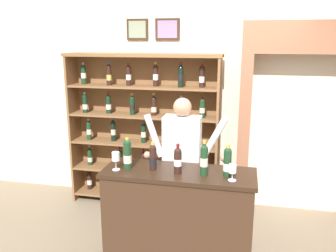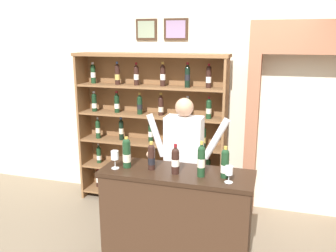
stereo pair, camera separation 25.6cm
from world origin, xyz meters
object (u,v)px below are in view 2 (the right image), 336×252
at_px(tasting_bottle_chianti, 225,163).
at_px(wine_glass_left, 115,156).
at_px(tasting_counter, 176,221).
at_px(tasting_bottle_prosecco, 176,160).
at_px(wine_shelf, 151,126).
at_px(shopkeeper, 184,157).
at_px(wine_glass_spare, 229,172).
at_px(tasting_bottle_grappa, 151,157).
at_px(tasting_bottle_super_tuscan, 201,160).
at_px(tasting_bottle_bianco, 127,153).

relative_size(tasting_bottle_chianti, wine_glass_left, 1.66).
xyz_separation_m(tasting_counter, tasting_bottle_prosecco, (0.01, -0.05, 0.64)).
distance_m(wine_shelf, shopkeeper, 1.09).
bearing_deg(wine_glass_spare, wine_shelf, 129.66).
relative_size(shopkeeper, tasting_bottle_chianti, 5.66).
height_order(tasting_bottle_grappa, tasting_bottle_prosecco, tasting_bottle_prosecco).
height_order(wine_shelf, wine_glass_spare, wine_shelf).
bearing_deg(tasting_bottle_super_tuscan, tasting_bottle_prosecco, 179.17).
relative_size(tasting_bottle_bianco, tasting_bottle_prosecco, 1.08).
bearing_deg(tasting_bottle_chianti, wine_shelf, 130.56).
relative_size(tasting_counter, tasting_bottle_prosecco, 5.11).
height_order(tasting_counter, tasting_bottle_prosecco, tasting_bottle_prosecco).
distance_m(wine_shelf, tasting_bottle_bianco, 1.40).
xyz_separation_m(tasting_counter, tasting_bottle_grappa, (-0.24, -0.01, 0.64)).
height_order(tasting_bottle_chianti, wine_glass_spare, tasting_bottle_chianti).
bearing_deg(tasting_bottle_prosecco, tasting_bottle_super_tuscan, -0.83).
height_order(wine_shelf, wine_glass_left, wine_shelf).
bearing_deg(tasting_bottle_grappa, tasting_bottle_super_tuscan, -4.52).
height_order(wine_shelf, tasting_bottle_super_tuscan, wine_shelf).
bearing_deg(shopkeeper, tasting_bottle_grappa, -110.63).
bearing_deg(tasting_bottle_chianti, tasting_counter, 178.13).
bearing_deg(wine_glass_spare, shopkeeper, 132.18).
height_order(tasting_bottle_bianco, tasting_bottle_super_tuscan, tasting_bottle_super_tuscan).
bearing_deg(tasting_bottle_super_tuscan, tasting_bottle_chianti, 9.80).
bearing_deg(wine_shelf, tasting_counter, -61.94).
height_order(tasting_bottle_bianco, tasting_bottle_grappa, tasting_bottle_bianco).
bearing_deg(tasting_counter, tasting_bottle_prosecco, -82.14).
xyz_separation_m(wine_shelf, tasting_bottle_super_tuscan, (0.96, -1.40, 0.10)).
bearing_deg(tasting_bottle_chianti, shopkeeper, 134.84).
xyz_separation_m(tasting_bottle_bianco, tasting_bottle_chianti, (0.93, 0.01, -0.01)).
relative_size(tasting_bottle_grappa, tasting_bottle_super_tuscan, 0.83).
distance_m(tasting_bottle_bianco, tasting_bottle_prosecco, 0.49).
relative_size(wine_shelf, tasting_bottle_prosecco, 7.32).
bearing_deg(wine_glass_spare, tasting_counter, 166.59).
xyz_separation_m(tasting_counter, tasting_bottle_super_tuscan, (0.24, -0.05, 0.66)).
distance_m(tasting_bottle_chianti, wine_glass_left, 1.02).
bearing_deg(tasting_counter, wine_glass_left, -171.21).
xyz_separation_m(wine_shelf, tasting_bottle_grappa, (0.48, -1.36, 0.07)).
xyz_separation_m(tasting_bottle_chianti, wine_glass_spare, (0.05, -0.10, -0.03)).
bearing_deg(tasting_bottle_bianco, tasting_bottle_prosecco, -2.24).
bearing_deg(wine_shelf, tasting_bottle_prosecco, -62.53).
bearing_deg(wine_glass_spare, tasting_bottle_grappa, 171.76).
relative_size(shopkeeper, wine_glass_spare, 11.04).
relative_size(tasting_bottle_bianco, tasting_bottle_chianti, 1.04).
relative_size(wine_shelf, wine_glass_left, 11.75).
xyz_separation_m(tasting_counter, tasting_bottle_chianti, (0.45, -0.01, 0.64)).
relative_size(tasting_bottle_grappa, wine_glass_spare, 1.84).
height_order(shopkeeper, tasting_bottle_prosecco, shopkeeper).
bearing_deg(wine_glass_left, tasting_counter, 8.79).
xyz_separation_m(shopkeeper, wine_glass_left, (-0.53, -0.57, 0.14)).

